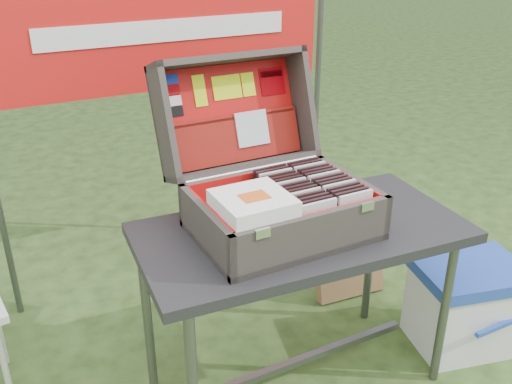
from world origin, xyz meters
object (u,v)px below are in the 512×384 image
suitcase (275,155)px  cardboard_box (349,260)px  cooler (466,305)px  table (299,312)px

suitcase → cardboard_box: suitcase is taller
cooler → table: bearing=-174.5°
table → suitcase: (-0.08, 0.07, 0.65)m
suitcase → cooler: bearing=-11.4°
table → cardboard_box: bearing=42.1°
suitcase → cardboard_box: 1.12m
table → suitcase: bearing=145.0°
suitcase → cooler: (0.89, -0.18, -0.81)m
cooler → cardboard_box: bearing=125.6°
cooler → cardboard_box: cooler is taller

